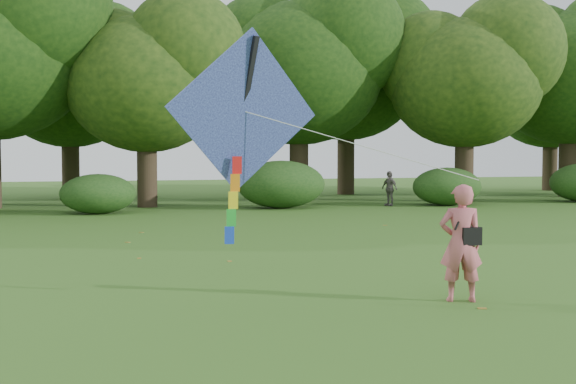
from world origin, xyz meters
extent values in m
plane|color=#265114|center=(0.00, 0.00, 0.00)|extent=(100.00, 100.00, 0.00)
imported|color=#C65D68|center=(0.59, -0.16, 0.85)|extent=(0.72, 0.59, 1.69)
imported|color=#645C59|center=(7.59, 17.81, 0.72)|extent=(0.62, 0.91, 1.43)
cube|color=black|center=(0.71, -0.19, 0.95)|extent=(0.30, 0.20, 0.26)
cylinder|color=black|center=(0.59, -0.20, 1.27)|extent=(0.33, 0.14, 0.47)
cube|color=#294AB2|center=(-2.32, 1.07, 2.76)|extent=(2.38, 0.56, 2.39)
cube|color=black|center=(-2.32, 1.10, 2.76)|extent=(0.36, 0.67, 2.15)
cylinder|color=white|center=(-0.74, 0.43, 2.25)|extent=(3.17, 1.30, 1.02)
cube|color=red|center=(-2.42, 1.09, 1.96)|extent=(0.14, 0.06, 0.26)
cube|color=orange|center=(-2.45, 1.09, 1.70)|extent=(0.14, 0.06, 0.26)
cube|color=yellow|center=(-2.48, 1.09, 1.44)|extent=(0.14, 0.06, 0.26)
cube|color=green|center=(-2.51, 1.09, 1.18)|extent=(0.14, 0.06, 0.26)
cube|color=blue|center=(-2.54, 1.09, 0.92)|extent=(0.14, 0.06, 0.26)
cylinder|color=#3A2D1E|center=(-2.00, 20.00, 1.57)|extent=(0.80, 0.80, 3.15)
ellipsoid|color=#1E3F11|center=(-2.00, 20.00, 4.91)|extent=(6.40, 6.40, 5.44)
cylinder|color=#3A2D1E|center=(5.00, 22.00, 1.84)|extent=(0.86, 0.86, 3.67)
ellipsoid|color=#1E3F11|center=(5.00, 22.00, 5.76)|extent=(7.60, 7.60, 6.46)
cylinder|color=#3A2D1E|center=(12.00, 19.50, 1.72)|extent=(0.83, 0.83, 3.43)
ellipsoid|color=#1E3F11|center=(12.00, 19.50, 5.30)|extent=(6.80, 6.80, 5.78)
cylinder|color=#3A2D1E|center=(19.00, 21.50, 1.89)|extent=(0.87, 0.87, 3.78)
ellipsoid|color=#1E3F11|center=(19.00, 21.50, 5.92)|extent=(7.80, 7.80, 6.63)
cylinder|color=#3A2D1E|center=(-5.00, 27.50, 1.75)|extent=(0.84, 0.84, 3.50)
ellipsoid|color=#1E3F11|center=(-5.00, 27.50, 5.43)|extent=(7.00, 7.00, 5.95)
cylinder|color=#3A2D1E|center=(9.00, 26.50, 2.01)|extent=(0.90, 0.90, 4.02)
ellipsoid|color=#1E3F11|center=(9.00, 26.50, 6.17)|extent=(7.80, 7.80, 6.63)
cylinder|color=#3A2D1E|center=(22.00, 27.00, 1.78)|extent=(0.85, 0.85, 3.57)
ellipsoid|color=#1E3F11|center=(22.00, 27.00, 5.55)|extent=(7.20, 7.20, 6.12)
ellipsoid|color=#264919|center=(-4.00, 17.10, 0.71)|extent=(2.66, 2.09, 1.42)
ellipsoid|color=#264919|center=(3.00, 17.90, 0.94)|extent=(3.50, 2.75, 1.88)
ellipsoid|color=#264919|center=(10.00, 17.40, 0.79)|extent=(2.94, 2.31, 1.58)
cube|color=olive|center=(-3.56, 8.28, 0.00)|extent=(0.14, 0.14, 0.01)
cube|color=olive|center=(4.10, 10.37, 0.00)|extent=(0.13, 0.10, 0.01)
cube|color=olive|center=(-0.89, 9.53, 0.00)|extent=(0.14, 0.14, 0.01)
cube|color=olive|center=(0.62, -0.71, 0.00)|extent=(0.14, 0.12, 0.01)
cube|color=olive|center=(-3.05, 10.40, 0.00)|extent=(0.14, 0.14, 0.01)
cube|color=olive|center=(-3.51, 5.48, 0.00)|extent=(0.10, 0.13, 0.01)
cube|color=olive|center=(-1.82, 4.56, 0.00)|extent=(0.09, 0.13, 0.01)
cube|color=olive|center=(4.38, 6.11, 0.00)|extent=(0.14, 0.11, 0.01)
camera|label=1|loc=(-4.69, -9.36, 2.12)|focal=45.00mm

